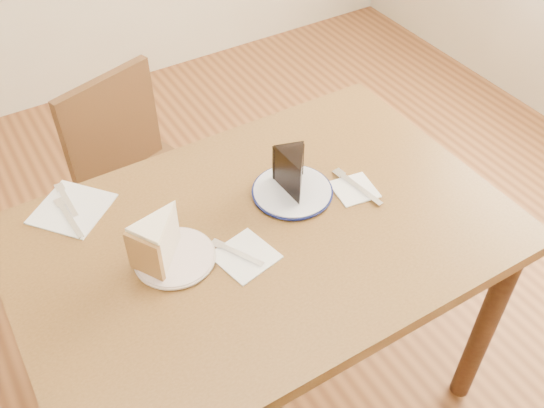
{
  "coord_description": "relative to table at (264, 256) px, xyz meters",
  "views": [
    {
      "loc": [
        -0.51,
        -0.89,
        1.82
      ],
      "look_at": [
        0.04,
        0.02,
        0.8
      ],
      "focal_mm": 40.0,
      "sensor_mm": 36.0,
      "label": 1
    }
  ],
  "objects": [
    {
      "name": "carrot_cake",
      "position": [
        -0.24,
        0.04,
        0.16
      ],
      "size": [
        0.15,
        0.14,
        0.11
      ],
      "primitive_type": null,
      "rotation": [
        0.0,
        0.0,
        -1.05
      ],
      "color": "beige",
      "rests_on": "plate_cream"
    },
    {
      "name": "plate_cream",
      "position": [
        -0.23,
        0.02,
        0.1
      ],
      "size": [
        0.18,
        0.18,
        0.01
      ],
      "primitive_type": "cylinder",
      "color": "silver",
      "rests_on": "table"
    },
    {
      "name": "chocolate_cake",
      "position": [
        0.13,
        0.07,
        0.16
      ],
      "size": [
        0.11,
        0.13,
        0.1
      ],
      "primitive_type": null,
      "rotation": [
        0.0,
        0.0,
        2.84
      ],
      "color": "black",
      "rests_on": "plate_navy"
    },
    {
      "name": "napkin_spare",
      "position": [
        -0.38,
        0.31,
        0.1
      ],
      "size": [
        0.24,
        0.24,
        0.0
      ],
      "primitive_type": "cube",
      "rotation": [
        0.0,
        0.0,
        0.69
      ],
      "color": "white",
      "rests_on": "table"
    },
    {
      "name": "napkin_cream",
      "position": [
        -0.08,
        -0.05,
        0.1
      ],
      "size": [
        0.15,
        0.15,
        0.0
      ],
      "primitive_type": "cube",
      "rotation": [
        0.0,
        0.0,
        0.21
      ],
      "color": "white",
      "rests_on": "table"
    },
    {
      "name": "fork_cream",
      "position": [
        -0.09,
        -0.04,
        0.1
      ],
      "size": [
        0.08,
        0.13,
        0.0
      ],
      "primitive_type": "cube",
      "rotation": [
        0.0,
        0.0,
        0.49
      ],
      "color": "silver",
      "rests_on": "napkin_cream"
    },
    {
      "name": "fork_spare",
      "position": [
        -0.38,
        0.35,
        0.1
      ],
      "size": [
        0.02,
        0.14,
        0.0
      ],
      "primitive_type": "cube",
      "rotation": [
        0.0,
        0.0,
        0.02
      ],
      "color": "silver",
      "rests_on": "napkin_spare"
    },
    {
      "name": "chair_far",
      "position": [
        -0.1,
        0.61,
        -0.19
      ],
      "size": [
        0.52,
        0.52,
        0.83
      ],
      "rotation": [
        0.0,
        0.0,
        3.45
      ],
      "color": "#392111",
      "rests_on": "ground"
    },
    {
      "name": "knife_spare",
      "position": [
        -0.39,
        0.28,
        0.1
      ],
      "size": [
        0.02,
        0.16,
        0.0
      ],
      "primitive_type": "cube",
      "rotation": [
        0.0,
        0.0,
        0.06
      ],
      "color": "white",
      "rests_on": "napkin_spare"
    },
    {
      "name": "napkin_navy",
      "position": [
        0.28,
        -0.0,
        0.1
      ],
      "size": [
        0.12,
        0.12,
        0.0
      ],
      "primitive_type": "cube",
      "rotation": [
        0.0,
        0.0,
        -0.15
      ],
      "color": "white",
      "rests_on": "table"
    },
    {
      "name": "plate_navy",
      "position": [
        0.13,
        0.07,
        0.1
      ],
      "size": [
        0.2,
        0.2,
        0.01
      ],
      "primitive_type": "cylinder",
      "color": "white",
      "rests_on": "table"
    },
    {
      "name": "ground",
      "position": [
        0.0,
        0.0,
        -0.65
      ],
      "size": [
        4.0,
        4.0,
        0.0
      ],
      "primitive_type": "plane",
      "color": "#542D16",
      "rests_on": "ground"
    },
    {
      "name": "table",
      "position": [
        0.0,
        0.0,
        0.0
      ],
      "size": [
        1.2,
        0.8,
        0.75
      ],
      "color": "#4B3014",
      "rests_on": "ground"
    },
    {
      "name": "knife_navy",
      "position": [
        0.29,
        -0.0,
        0.1
      ],
      "size": [
        0.04,
        0.17,
        0.0
      ],
      "primitive_type": "cube",
      "rotation": [
        0.0,
        0.0,
        0.12
      ],
      "color": "silver",
      "rests_on": "napkin_navy"
    }
  ]
}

